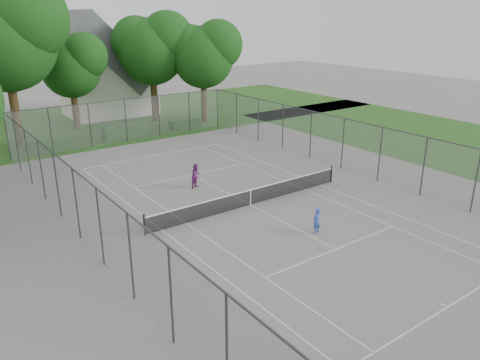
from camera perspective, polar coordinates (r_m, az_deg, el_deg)
ground at (r=26.13m, az=1.29°, el=-3.08°), size 120.00×120.00×0.00m
grass_far at (r=48.52m, az=-17.74°, el=6.74°), size 60.00×20.00×0.00m
grass_right at (r=42.54m, az=25.69°, el=3.98°), size 16.00×40.00×0.00m
court_markings at (r=26.12m, az=1.29°, el=-3.07°), size 11.03×23.83×0.01m
tennis_net at (r=25.93m, az=1.30°, el=-2.04°), size 12.87×0.10×1.10m
perimeter_fence at (r=25.48m, az=1.32°, el=0.68°), size 18.08×34.08×3.52m
tree_far_left at (r=40.72m, az=-26.82°, el=15.93°), size 8.96×8.18×12.88m
tree_far_midleft at (r=45.08m, az=-19.90°, el=13.22°), size 5.99×5.47×8.61m
tree_far_midright at (r=46.85m, az=-10.64°, el=15.75°), size 7.24×6.61×10.41m
tree_far_right at (r=46.00m, az=-4.40°, el=15.28°), size 6.70×6.11×9.62m
hedge_left at (r=39.73m, az=-22.25°, el=4.13°), size 3.55×1.06×0.89m
hedge_mid at (r=41.12m, az=-13.76°, el=5.77°), size 3.87×1.11×1.22m
hedge_right at (r=43.88m, az=-6.76°, el=6.80°), size 2.81×1.03×0.84m
house at (r=51.20m, az=-15.84°, el=12.35°), size 8.39×6.50×10.44m
girl_player at (r=22.98m, az=9.31°, el=-4.90°), size 0.51×0.37×1.29m
woman_player at (r=28.64m, az=-5.35°, el=0.53°), size 0.90×0.82×1.50m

